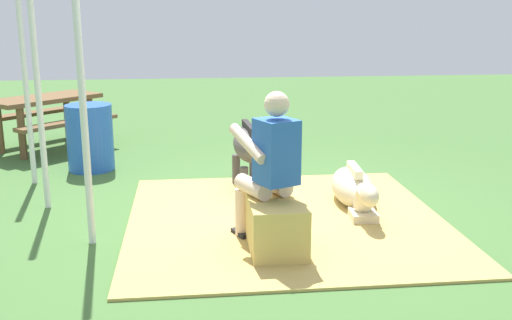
{
  "coord_description": "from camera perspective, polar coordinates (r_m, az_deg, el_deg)",
  "views": [
    {
      "loc": [
        -5.57,
        0.71,
        1.93
      ],
      "look_at": [
        -0.08,
        0.09,
        0.55
      ],
      "focal_mm": 42.17,
      "sensor_mm": 36.0,
      "label": 1
    }
  ],
  "objects": [
    {
      "name": "tent_pole_right",
      "position": [
        7.14,
        -21.05,
        7.25
      ],
      "size": [
        0.06,
        0.06,
        2.4
      ],
      "primitive_type": "cylinder",
      "color": "silver",
      "rests_on": "ground"
    },
    {
      "name": "person_seated",
      "position": [
        4.89,
        1.23,
        -0.28
      ],
      "size": [
        0.72,
        0.58,
        1.32
      ],
      "color": "beige",
      "rests_on": "ground"
    },
    {
      "name": "pony_standing",
      "position": [
        6.35,
        -0.54,
        1.27
      ],
      "size": [
        1.35,
        0.37,
        0.88
      ],
      "color": "#4C4747",
      "rests_on": "ground"
    },
    {
      "name": "tent_pole_left",
      "position": [
        5.05,
        -16.11,
        5.18
      ],
      "size": [
        0.06,
        0.06,
        2.4
      ],
      "primitive_type": "cylinder",
      "color": "silver",
      "rests_on": "ground"
    },
    {
      "name": "hay_patch",
      "position": [
        5.69,
        2.86,
        -5.68
      ],
      "size": [
        2.94,
        2.94,
        0.02
      ],
      "primitive_type": "cube",
      "color": "tan",
      "rests_on": "ground"
    },
    {
      "name": "water_barrel",
      "position": [
        7.67,
        -15.47,
        2.08
      ],
      "size": [
        0.56,
        0.56,
        0.81
      ],
      "primitive_type": "cylinder",
      "color": "blue",
      "rests_on": "ground"
    },
    {
      "name": "picnic_bench",
      "position": [
        8.99,
        -19.4,
        4.59
      ],
      "size": [
        1.98,
        1.98,
        0.75
      ],
      "color": "brown",
      "rests_on": "ground"
    },
    {
      "name": "ground_plane",
      "position": [
        5.93,
        0.76,
        -4.94
      ],
      "size": [
        24.0,
        24.0,
        0.0
      ],
      "primitive_type": "plane",
      "color": "#426B33"
    },
    {
      "name": "hay_bale",
      "position": [
        4.9,
        1.97,
        -6.4
      ],
      "size": [
        0.62,
        0.44,
        0.44
      ],
      "primitive_type": "cube",
      "color": "tan",
      "rests_on": "ground"
    },
    {
      "name": "tent_pole_mid",
      "position": [
        6.17,
        -19.99,
        6.4
      ],
      "size": [
        0.06,
        0.06,
        2.4
      ],
      "primitive_type": "cylinder",
      "color": "silver",
      "rests_on": "ground"
    },
    {
      "name": "pony_lying",
      "position": [
        6.11,
        9.3,
        -2.7
      ],
      "size": [
        1.35,
        0.46,
        0.42
      ],
      "color": "beige",
      "rests_on": "ground"
    }
  ]
}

